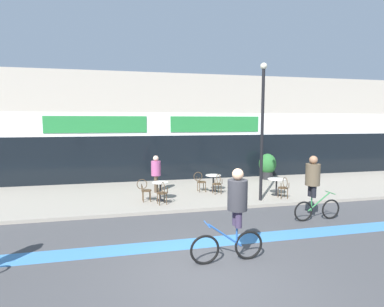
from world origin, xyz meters
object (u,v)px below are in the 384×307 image
(cyclist_2, at_px, (235,208))
(planter_pot, at_px, (267,165))
(cafe_chair_1_near, at_px, (218,182))
(lamp_post, at_px, (262,123))
(cafe_chair_1_side, at_px, (200,180))
(cafe_chair_0_near, at_px, (162,191))
(cafe_chair_0_side, at_px, (144,189))
(bistro_table_2, at_px, (276,183))
(pedestrian_near_end, at_px, (156,170))
(bistro_table_1, at_px, (213,180))
(cyclist_0, at_px, (314,182))
(cafe_chair_2_near, at_px, (284,186))
(bistro_table_0, at_px, (160,187))

(cyclist_2, bearing_deg, planter_pot, -122.19)
(cafe_chair_1_near, xyz_separation_m, lamp_post, (1.38, -1.35, 2.59))
(cafe_chair_1_side, height_order, lamp_post, lamp_post)
(cafe_chair_0_near, xyz_separation_m, cafe_chair_0_side, (-0.64, 0.62, 0.00))
(bistro_table_2, relative_size, pedestrian_near_end, 0.45)
(bistro_table_1, xyz_separation_m, lamp_post, (1.39, -1.97, 2.58))
(cafe_chair_0_side, bearing_deg, planter_pot, 22.40)
(cafe_chair_1_near, xyz_separation_m, cyclist_0, (2.14, -3.68, 0.65))
(cafe_chair_1_side, height_order, planter_pot, planter_pot)
(cafe_chair_2_near, bearing_deg, bistro_table_0, 84.10)
(cafe_chair_0_side, distance_m, cyclist_0, 6.22)
(bistro_table_2, relative_size, planter_pot, 0.53)
(bistro_table_1, bearing_deg, cafe_chair_0_near, -145.10)
(bistro_table_0, bearing_deg, cafe_chair_0_side, -179.70)
(cafe_chair_1_near, height_order, lamp_post, lamp_post)
(cafe_chair_1_near, bearing_deg, lamp_post, -140.69)
(cafe_chair_0_side, xyz_separation_m, cyclist_2, (1.76, -5.33, 0.65))
(bistro_table_2, relative_size, cafe_chair_2_near, 0.83)
(bistro_table_0, relative_size, cafe_chair_1_side, 0.83)
(cafe_chair_1_side, xyz_separation_m, cafe_chair_2_near, (3.05, -1.95, 0.00))
(cafe_chair_0_side, bearing_deg, cafe_chair_1_near, 6.83)
(cafe_chair_0_near, bearing_deg, bistro_table_0, -7.50)
(cafe_chair_0_near, bearing_deg, planter_pot, -67.11)
(cafe_chair_1_side, xyz_separation_m, lamp_post, (2.02, -1.97, 2.59))
(cafe_chair_1_near, distance_m, planter_pot, 4.55)
(bistro_table_2, relative_size, cyclist_0, 0.34)
(cyclist_0, bearing_deg, cafe_chair_2_near, 82.05)
(cyclist_2, bearing_deg, cafe_chair_0_side, -73.01)
(bistro_table_1, bearing_deg, cyclist_2, -102.32)
(bistro_table_1, height_order, cafe_chair_0_near, cafe_chair_0_near)
(cyclist_2, bearing_deg, cafe_chair_1_side, -98.18)
(cafe_chair_1_near, bearing_deg, cafe_chair_0_near, 107.77)
(cafe_chair_0_near, bearing_deg, pedestrian_near_end, -7.77)
(lamp_post, distance_m, cyclist_0, 3.13)
(lamp_post, bearing_deg, bistro_table_1, 125.20)
(cafe_chair_1_side, height_order, pedestrian_near_end, pedestrian_near_end)
(bistro_table_2, xyz_separation_m, cafe_chair_1_near, (-2.42, 0.70, 0.01))
(bistro_table_0, distance_m, bistro_table_1, 2.79)
(bistro_table_1, relative_size, bistro_table_2, 0.98)
(cyclist_2, bearing_deg, pedestrian_near_end, -81.69)
(lamp_post, height_order, pedestrian_near_end, lamp_post)
(cafe_chair_0_side, bearing_deg, cafe_chair_2_near, -10.65)
(bistro_table_1, height_order, cyclist_0, cyclist_0)
(cafe_chair_0_near, bearing_deg, cyclist_0, -127.02)
(bistro_table_1, relative_size, cafe_chair_2_near, 0.81)
(cafe_chair_0_side, distance_m, planter_pot, 7.57)
(planter_pot, height_order, cyclist_0, cyclist_0)
(bistro_table_0, bearing_deg, bistro_table_1, 24.19)
(cafe_chair_2_near, relative_size, lamp_post, 0.17)
(cafe_chair_1_near, bearing_deg, bistro_table_0, 95.04)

